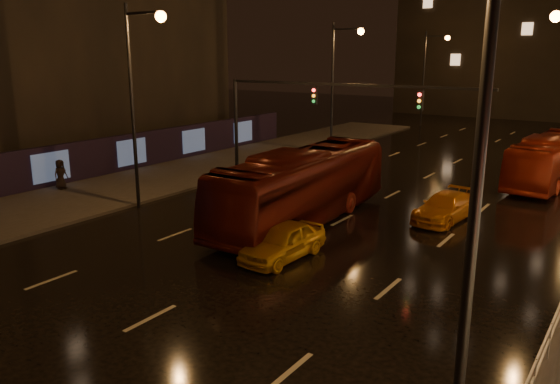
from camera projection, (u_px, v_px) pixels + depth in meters
The scene contains 10 objects.
ground at pixel (377, 202), 29.07m from camera, with size 140.00×140.00×0.00m, color black.
sidewalk_left at pixel (133, 185), 32.49m from camera, with size 7.00×70.00×0.15m, color #38332D.
hoarding_left at pixel (49, 167), 31.84m from camera, with size 0.30×46.00×2.50m, color black.
traffic_signal at pixel (298, 108), 30.69m from camera, with size 15.31×0.32×6.20m.
streetlight_right at pixel (435, 138), 8.22m from camera, with size 2.64×0.50×10.00m.
bus_red at pixel (303, 186), 25.41m from camera, with size 2.86×12.24×3.41m, color #4F110B.
bus_curb at pixel (549, 160), 32.84m from camera, with size 2.50×10.68×2.97m, color maroon.
taxi_near at pixel (283, 241), 20.89m from camera, with size 1.64×4.08×1.39m, color #C68612.
taxi_far at pixel (445, 207), 25.75m from camera, with size 1.80×4.43×1.29m, color #C56D12.
pedestrian_c at pixel (61, 174), 31.17m from camera, with size 0.83×0.54×1.70m, color black.
Camera 1 is at (11.63, -6.05, 7.65)m, focal length 35.00 mm.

